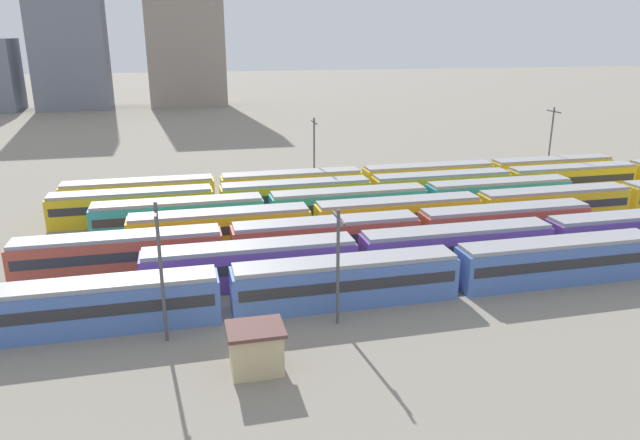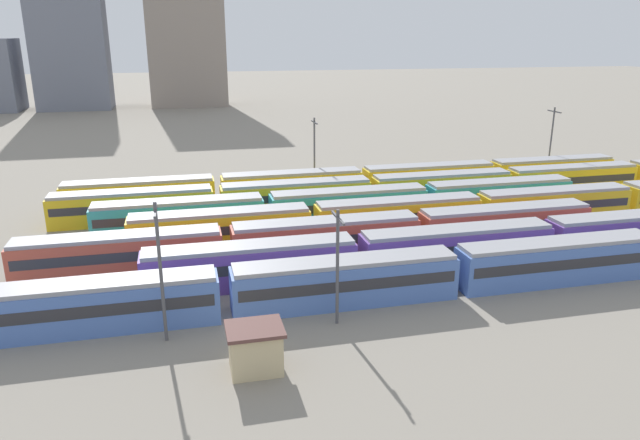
% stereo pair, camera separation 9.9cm
% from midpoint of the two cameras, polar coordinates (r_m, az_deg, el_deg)
% --- Properties ---
extents(ground_plane, '(600.00, 600.00, 0.00)m').
position_cam_midpoint_polar(ground_plane, '(60.26, -10.39, -2.60)').
color(ground_plane, gray).
extents(train_track_0, '(93.60, 3.06, 3.75)m').
position_cam_midpoint_polar(train_track_0, '(54.57, 22.05, -3.67)').
color(train_track_0, '#4C70BC').
rests_on(train_track_0, ground_plane).
extents(train_track_1, '(55.80, 3.06, 3.75)m').
position_cam_midpoint_polar(train_track_1, '(55.28, 13.15, -2.54)').
color(train_track_1, '#6B429E').
rests_on(train_track_1, ground_plane).
extents(train_track_2, '(55.80, 3.06, 3.75)m').
position_cam_midpoint_polar(train_track_2, '(56.19, 0.64, -1.73)').
color(train_track_2, '#BC4C38').
rests_on(train_track_2, ground_plane).
extents(train_track_3, '(112.50, 3.06, 3.75)m').
position_cam_midpoint_polar(train_track_3, '(78.16, 27.47, 1.80)').
color(train_track_3, yellow).
rests_on(train_track_3, ground_plane).
extents(train_track_4, '(55.80, 3.06, 3.75)m').
position_cam_midpoint_polar(train_track_4, '(67.07, 2.85, 1.47)').
color(train_track_4, teal).
rests_on(train_track_4, ground_plane).
extents(train_track_5, '(112.50, 3.06, 3.75)m').
position_cam_midpoint_polar(train_track_5, '(80.97, 17.83, 3.45)').
color(train_track_5, yellow).
rests_on(train_track_5, ground_plane).
extents(train_track_6, '(74.70, 3.06, 3.75)m').
position_cam_midpoint_polar(train_track_6, '(78.06, 4.14, 3.75)').
color(train_track_6, yellow).
rests_on(train_track_6, ground_plane).
extents(catenary_pole_0, '(0.24, 3.20, 10.09)m').
position_cam_midpoint_polar(catenary_pole_0, '(40.99, -15.18, -4.34)').
color(catenary_pole_0, '#4C4C51').
rests_on(catenary_pole_0, ground_plane).
extents(catenary_pole_1, '(0.24, 3.20, 10.52)m').
position_cam_midpoint_polar(catenary_pole_1, '(92.75, 21.54, 7.24)').
color(catenary_pole_1, '#4C4C51').
rests_on(catenary_pole_1, ground_plane).
extents(catenary_pole_2, '(0.24, 3.20, 8.79)m').
position_cam_midpoint_polar(catenary_pole_2, '(42.25, 1.78, -4.02)').
color(catenary_pole_2, '#4C4C51').
rests_on(catenary_pole_2, ground_plane).
extents(catenary_pole_3, '(0.24, 3.20, 10.08)m').
position_cam_midpoint_polar(catenary_pole_3, '(78.83, -0.51, 6.67)').
color(catenary_pole_3, '#4C4C51').
rests_on(catenary_pole_3, ground_plane).
extents(signal_hut, '(3.60, 3.00, 3.04)m').
position_cam_midpoint_polar(signal_hut, '(38.13, -6.22, -12.27)').
color(signal_hut, '#C6B284').
rests_on(signal_hut, ground_plane).
extents(distant_building_1, '(19.73, 13.78, 52.20)m').
position_cam_midpoint_polar(distant_building_1, '(185.68, -23.39, 17.93)').
color(distant_building_1, slate).
rests_on(distant_building_1, ground_plane).
extents(distant_building_2, '(22.05, 12.50, 51.60)m').
position_cam_midpoint_polar(distant_building_2, '(183.54, -13.00, 18.78)').
color(distant_building_2, gray).
rests_on(distant_building_2, ground_plane).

